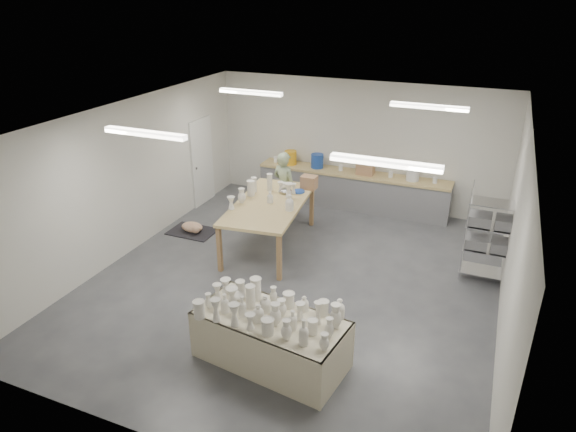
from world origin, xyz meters
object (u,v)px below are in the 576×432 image
at_px(work_table, 272,201).
at_px(potter, 284,187).
at_px(drying_table, 271,336).
at_px(red_stool, 289,203).

relative_size(work_table, potter, 1.68).
bearing_deg(potter, drying_table, 126.95).
bearing_deg(drying_table, work_table, 121.92).
bearing_deg(drying_table, red_stool, 117.83).
height_order(drying_table, potter, potter).
height_order(potter, red_stool, potter).
distance_m(potter, red_stool, 0.57).
xyz_separation_m(work_table, potter, (-0.24, 1.18, -0.15)).
bearing_deg(work_table, drying_table, -72.66).
distance_m(drying_table, potter, 4.88).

